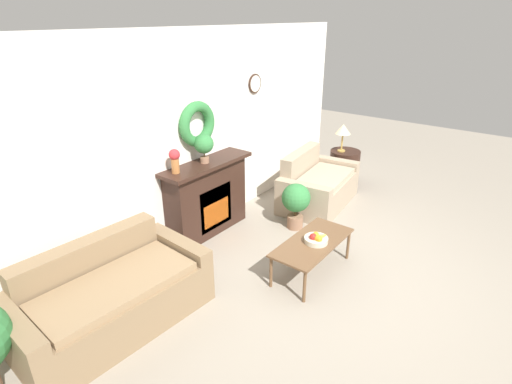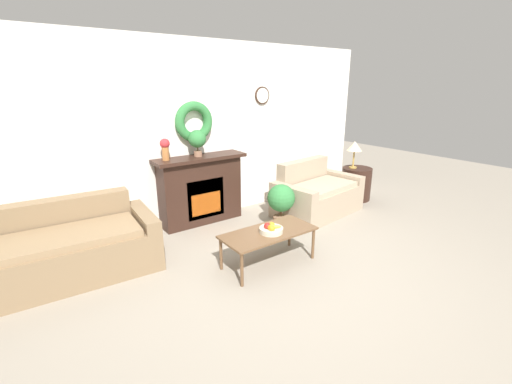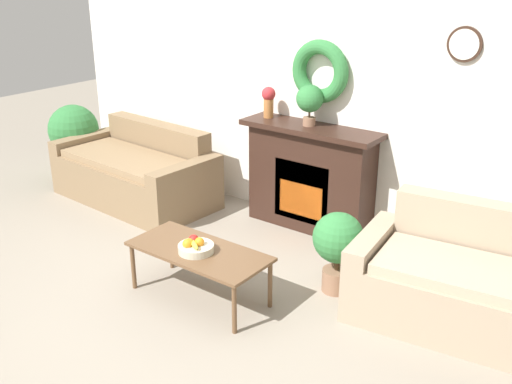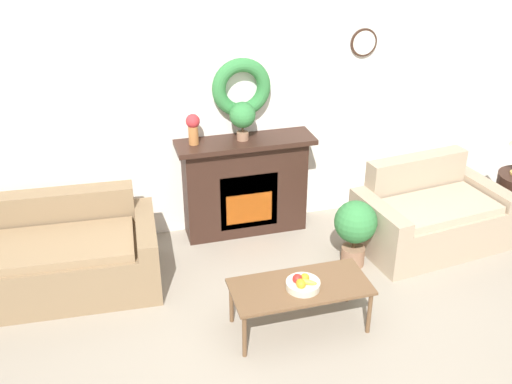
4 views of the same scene
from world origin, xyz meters
TOP-DOWN VIEW (x-y plane):
  - ground_plane at (0.00, 0.00)m, footprint 16.00×16.00m
  - wall_back at (-0.00, 2.36)m, footprint 6.80×0.20m
  - fireplace at (-0.06, 2.16)m, footprint 1.39×0.41m
  - couch_left at (-1.97, 1.63)m, footprint 1.88×1.03m
  - loveseat_right at (1.68, 1.41)m, footprint 1.54×1.03m
  - coffee_table at (-0.03, 0.51)m, footprint 1.13×0.52m
  - fruit_bowl at (-0.03, 0.46)m, footprint 0.28×0.28m
  - vase_on_mantel_left at (-0.57, 2.16)m, footprint 0.14×0.14m
  - potted_plant_on_mantel at (-0.08, 2.14)m, footprint 0.26×0.26m
  - potted_plant_floor_by_couch at (-3.10, 1.70)m, footprint 0.60×0.60m
  - potted_plant_floor_by_loveseat at (0.78, 1.24)m, footprint 0.41×0.41m

SIDE VIEW (x-z plane):
  - ground_plane at x=0.00m, z-range 0.00..0.00m
  - loveseat_right at x=1.68m, z-range -0.12..0.73m
  - couch_left at x=-1.97m, z-range -0.10..0.71m
  - coffee_table at x=-0.03m, z-range 0.17..0.59m
  - potted_plant_floor_by_loveseat at x=0.78m, z-range 0.09..0.76m
  - fruit_bowl at x=-0.03m, z-range 0.40..0.53m
  - fireplace at x=-0.06m, z-range 0.01..1.05m
  - potted_plant_floor_by_couch at x=-3.10m, z-range 0.13..1.03m
  - vase_on_mantel_left at x=-0.57m, z-range 1.07..1.38m
  - potted_plant_on_mantel at x=-0.08m, z-range 1.10..1.48m
  - wall_back at x=0.00m, z-range 0.01..2.71m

